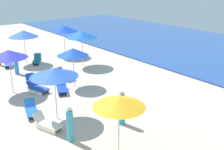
{
  "coord_description": "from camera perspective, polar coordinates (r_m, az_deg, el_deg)",
  "views": [
    {
      "loc": [
        11.82,
        -1.61,
        6.71
      ],
      "look_at": [
        -0.78,
        8.46,
        0.98
      ],
      "focal_mm": 44.3,
      "sensor_mm": 36.0,
      "label": 1
    }
  ],
  "objects": [
    {
      "name": "beachgoer_3",
      "position": [
        13.23,
        2.06,
        -6.96
      ],
      "size": [
        0.41,
        0.41,
        1.71
      ],
      "rotation": [
        0.0,
        0.0,
        1.92
      ],
      "color": "#2B9AC0",
      "rests_on": "ground_plane"
    },
    {
      "name": "umbrella_6",
      "position": [
        13.38,
        -11.9,
        0.53
      ],
      "size": [
        2.31,
        2.31,
        2.66
      ],
      "color": "silver",
      "rests_on": "ground_plane"
    },
    {
      "name": "lounge_chair_6_1",
      "position": [
        13.42,
        -13.23,
        -9.78
      ],
      "size": [
        1.56,
        1.01,
        0.69
      ],
      "rotation": [
        0.0,
        0.0,
        1.91
      ],
      "color": "silver",
      "rests_on": "ground_plane"
    },
    {
      "name": "umbrella_0",
      "position": [
        24.9,
        -9.96,
        9.43
      ],
      "size": [
        2.43,
        2.43,
        2.7
      ],
      "color": "silver",
      "rests_on": "ground_plane"
    },
    {
      "name": "umbrella_4",
      "position": [
        17.53,
        -8.09,
        4.74
      ],
      "size": [
        1.98,
        1.98,
        2.53
      ],
      "color": "silver",
      "rests_on": "ground_plane"
    },
    {
      "name": "lounge_chair_6_0",
      "position": [
        14.92,
        -16.32,
        -7.0
      ],
      "size": [
        1.58,
        0.95,
        0.64
      ],
      "rotation": [
        0.0,
        0.0,
        1.29
      ],
      "color": "silver",
      "rests_on": "ground_plane"
    },
    {
      "name": "beachgoer_1",
      "position": [
        21.23,
        -19.18,
        2.21
      ],
      "size": [
        0.34,
        0.34,
        1.61
      ],
      "rotation": [
        0.0,
        0.0,
        6.17
      ],
      "color": "#2F82CB",
      "rests_on": "ground_plane"
    },
    {
      "name": "umbrella_9",
      "position": [
        17.42,
        -20.61,
        4.09
      ],
      "size": [
        2.22,
        2.22,
        2.68
      ],
      "color": "silver",
      "rests_on": "ground_plane"
    },
    {
      "name": "lounge_chair_9_1",
      "position": [
        17.66,
        -15.14,
        -2.62
      ],
      "size": [
        1.54,
        1.05,
        0.65
      ],
      "rotation": [
        0.0,
        0.0,
        1.89
      ],
      "color": "silver",
      "rests_on": "ground_plane"
    },
    {
      "name": "lounge_chair_9_0",
      "position": [
        18.77,
        -16.16,
        -1.29
      ],
      "size": [
        1.3,
        0.75,
        0.7
      ],
      "rotation": [
        0.0,
        0.0,
        1.43
      ],
      "color": "silver",
      "rests_on": "ground_plane"
    },
    {
      "name": "beachgoer_0",
      "position": [
        12.07,
        -8.67,
        -10.14
      ],
      "size": [
        0.4,
        0.4,
        1.64
      ],
      "rotation": [
        0.0,
        0.0,
        4.24
      ],
      "color": "#3BA0BD",
      "rests_on": "ground_plane"
    },
    {
      "name": "umbrella_2",
      "position": [
        23.31,
        -17.83,
        8.14
      ],
      "size": [
        2.32,
        2.32,
        2.73
      ],
      "color": "silver",
      "rests_on": "ground_plane"
    },
    {
      "name": "lounge_chair_4_0",
      "position": [
        17.38,
        -10.33,
        -2.57
      ],
      "size": [
        1.63,
        1.16,
        0.75
      ],
      "rotation": [
        0.0,
        0.0,
        1.15
      ],
      "color": "silver",
      "rests_on": "ground_plane"
    },
    {
      "name": "lounge_chair_2_1",
      "position": [
        23.35,
        -20.51,
        2.21
      ],
      "size": [
        1.44,
        1.04,
        0.66
      ],
      "rotation": [
        0.0,
        0.0,
        1.15
      ],
      "color": "silver",
      "rests_on": "ground_plane"
    },
    {
      "name": "lounge_chair_4_1",
      "position": [
        19.53,
        -9.89,
        -0.0
      ],
      "size": [
        1.58,
        0.89,
        0.68
      ],
      "rotation": [
        0.0,
        0.0,
        1.73
      ],
      "color": "silver",
      "rests_on": "ground_plane"
    },
    {
      "name": "cooler_box_0",
      "position": [
        15.09,
        0.01,
        -6.21
      ],
      "size": [
        0.6,
        0.69,
        0.3
      ],
      "primitive_type": "cube",
      "rotation": [
        0.0,
        0.0,
        5.24
      ],
      "color": "silver",
      "rests_on": "ground_plane"
    },
    {
      "name": "umbrella_3",
      "position": [
        21.75,
        -6.24,
        8.33
      ],
      "size": [
        2.42,
        2.42,
        2.77
      ],
      "color": "silver",
      "rests_on": "ground_plane"
    },
    {
      "name": "lounge_chair_2_0",
      "position": [
        23.57,
        -15.22,
        2.92
      ],
      "size": [
        1.46,
        1.23,
        0.72
      ],
      "rotation": [
        0.0,
        0.0,
        1.0
      ],
      "color": "silver",
      "rests_on": "ground_plane"
    },
    {
      "name": "umbrella_1",
      "position": [
        10.26,
        1.46,
        -5.6
      ],
      "size": [
        2.01,
        2.01,
        2.54
      ],
      "color": "silver",
      "rests_on": "ground_plane"
    }
  ]
}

